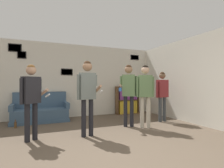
{
  "coord_description": "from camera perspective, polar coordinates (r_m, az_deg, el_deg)",
  "views": [
    {
      "loc": [
        -1.28,
        -2.71,
        1.23
      ],
      "look_at": [
        0.68,
        1.91,
        1.22
      ],
      "focal_mm": 28.0,
      "sensor_mm": 36.0,
      "label": 1
    }
  ],
  "objects": [
    {
      "name": "couch",
      "position": [
        6.23,
        -22.24,
        -8.47
      ],
      "size": [
        1.74,
        0.8,
        0.95
      ],
      "color": "#3D5670",
      "rests_on": "ground_plane"
    },
    {
      "name": "wall_back",
      "position": [
        6.69,
        -12.0,
        1.14
      ],
      "size": [
        8.67,
        0.08,
        2.7
      ],
      "color": "silver",
      "rests_on": "ground_plane"
    },
    {
      "name": "person_spectator_near_bookshelf",
      "position": [
        4.97,
        10.81,
        -1.6
      ],
      "size": [
        0.47,
        0.33,
        1.75
      ],
      "color": "#B7AD99",
      "rests_on": "ground_plane"
    },
    {
      "name": "bottle_on_floor",
      "position": [
        5.67,
        -29.0,
        -11.57
      ],
      "size": [
        0.07,
        0.07,
        0.23
      ],
      "color": "brown",
      "rests_on": "ground_plane"
    },
    {
      "name": "person_player_foreground_center",
      "position": [
        4.13,
        -8.04,
        -1.76
      ],
      "size": [
        0.52,
        0.46,
        1.77
      ],
      "color": "black",
      "rests_on": "ground_plane"
    },
    {
      "name": "drinking_cup",
      "position": [
        7.17,
        4.7,
        -0.33
      ],
      "size": [
        0.08,
        0.08,
        0.11
      ],
      "color": "white",
      "rests_on": "bookshelf"
    },
    {
      "name": "bookshelf",
      "position": [
        7.22,
        4.98,
        -5.25
      ],
      "size": [
        0.96,
        0.3,
        1.13
      ],
      "color": "brown",
      "rests_on": "ground_plane"
    },
    {
      "name": "ground_plane",
      "position": [
        3.24,
        2.22,
        -22.26
      ],
      "size": [
        20.0,
        20.0,
        0.0
      ],
      "primitive_type": "plane",
      "color": "brown"
    },
    {
      "name": "person_spectator_far_right",
      "position": [
        5.92,
        16.1,
        -2.3
      ],
      "size": [
        0.5,
        0.22,
        1.62
      ],
      "color": "#3D4247",
      "rests_on": "ground_plane"
    },
    {
      "name": "person_player_foreground_left",
      "position": [
        4.16,
        -24.89,
        -2.97
      ],
      "size": [
        0.6,
        0.37,
        1.65
      ],
      "color": "black",
      "rests_on": "ground_plane"
    },
    {
      "name": "wall_right",
      "position": [
        6.41,
        20.85,
        1.13
      ],
      "size": [
        0.06,
        6.22,
        2.7
      ],
      "color": "silver",
      "rests_on": "ground_plane"
    },
    {
      "name": "person_watcher_holding_cup",
      "position": [
        5.03,
        5.43,
        -1.35
      ],
      "size": [
        0.59,
        0.36,
        1.78
      ],
      "color": "black",
      "rests_on": "ground_plane"
    }
  ]
}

